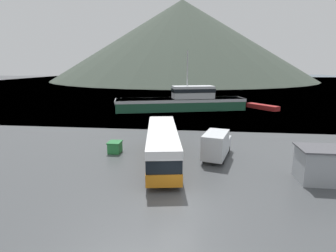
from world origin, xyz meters
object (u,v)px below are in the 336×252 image
tour_bus (162,144)px  dock_kiosk (320,165)px  storage_bin (115,147)px  fishing_boat (183,101)px  delivery_van (217,144)px  small_boat (263,107)px

tour_bus → dock_kiosk: bearing=-21.6°
storage_bin → dock_kiosk: dock_kiosk is taller
fishing_boat → dock_kiosk: fishing_boat is taller
delivery_van → storage_bin: delivery_van is taller
delivery_van → fishing_boat: fishing_boat is taller
tour_bus → delivery_van: bearing=9.2°
tour_bus → delivery_van: size_ratio=2.25×
delivery_van → storage_bin: (-10.20, 0.45, -0.78)m
tour_bus → storage_bin: tour_bus is taller
storage_bin → tour_bus: bearing=-21.9°
dock_kiosk → fishing_boat: bearing=111.1°
delivery_van → dock_kiosk: size_ratio=1.69×
tour_bus → storage_bin: size_ratio=8.62×
storage_bin → delivery_van: bearing=-2.5°
storage_bin → small_boat: bearing=54.5°
delivery_van → small_boat: 32.61m
dock_kiosk → small_boat: size_ratio=0.52×
delivery_van → small_boat: bearing=84.4°
fishing_boat → small_boat: 16.52m
dock_kiosk → small_boat: (3.84, 35.02, -0.91)m
delivery_van → fishing_boat: bearing=114.8°
dock_kiosk → small_boat: dock_kiosk is taller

